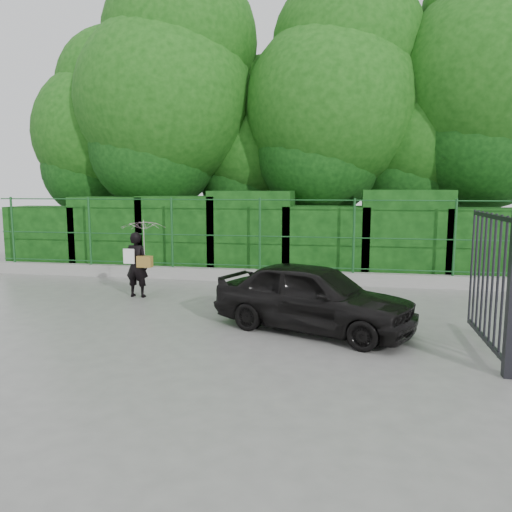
# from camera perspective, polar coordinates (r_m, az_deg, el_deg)

# --- Properties ---
(ground) EXTENTS (80.00, 80.00, 0.00)m
(ground) POSITION_cam_1_polar(r_m,az_deg,el_deg) (8.43, -7.82, -8.47)
(ground) COLOR gray
(kerb) EXTENTS (14.00, 0.25, 0.30)m
(kerb) POSITION_cam_1_polar(r_m,az_deg,el_deg) (12.64, -1.35, -2.20)
(kerb) COLOR #9E9E99
(kerb) RESTS_ON ground
(fence) EXTENTS (14.13, 0.06, 1.80)m
(fence) POSITION_cam_1_polar(r_m,az_deg,el_deg) (12.45, -0.37, 2.52)
(fence) COLOR #194E21
(fence) RESTS_ON kerb
(hedge) EXTENTS (14.20, 1.20, 2.29)m
(hedge) POSITION_cam_1_polar(r_m,az_deg,el_deg) (13.48, -0.30, 2.20)
(hedge) COLOR black
(hedge) RESTS_ON ground
(trees) EXTENTS (17.10, 6.15, 8.08)m
(trees) POSITION_cam_1_polar(r_m,az_deg,el_deg) (15.63, 5.45, 16.15)
(trees) COLOR black
(trees) RESTS_ON ground
(gate) EXTENTS (0.22, 2.33, 2.36)m
(gate) POSITION_cam_1_polar(r_m,az_deg,el_deg) (7.31, 26.40, -2.20)
(gate) COLOR black
(gate) RESTS_ON ground
(woman) EXTENTS (0.93, 0.95, 1.67)m
(woman) POSITION_cam_1_polar(r_m,az_deg,el_deg) (10.98, -12.92, 1.12)
(woman) COLOR black
(woman) RESTS_ON ground
(car) EXTENTS (3.61, 2.49, 1.14)m
(car) POSITION_cam_1_polar(r_m,az_deg,el_deg) (8.30, 6.56, -4.63)
(car) COLOR black
(car) RESTS_ON ground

